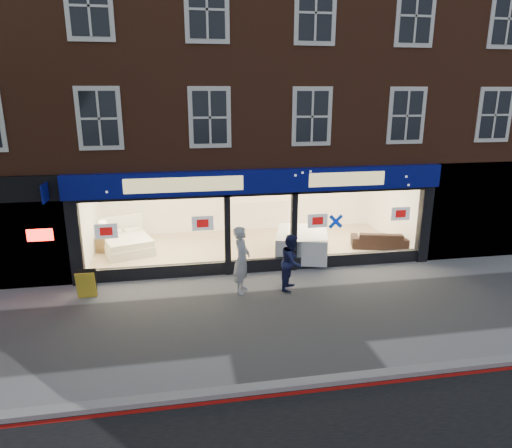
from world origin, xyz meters
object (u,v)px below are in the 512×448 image
object	(u,v)px
mattress_stack	(302,244)
a_board	(87,284)
display_bed	(127,243)
pedestrian_blue	(292,262)
pedestrian_grey	(242,260)
sofa	(380,239)

from	to	relation	value
mattress_stack	a_board	size ratio (longest dim) A/B	3.15
display_bed	pedestrian_blue	world-z (taller)	pedestrian_blue
a_board	pedestrian_grey	world-z (taller)	pedestrian_grey
a_board	pedestrian_blue	distance (m)	5.74
mattress_stack	pedestrian_blue	distance (m)	2.61
display_bed	mattress_stack	world-z (taller)	display_bed
mattress_stack	sofa	bearing A→B (deg)	6.34
sofa	a_board	bearing A→B (deg)	29.83
mattress_stack	pedestrian_grey	distance (m)	3.41
pedestrian_grey	pedestrian_blue	bearing A→B (deg)	-71.03
sofa	a_board	size ratio (longest dim) A/B	2.50
display_bed	pedestrian_grey	xyz separation A→B (m)	(3.52, -3.90, 0.56)
mattress_stack	a_board	world-z (taller)	mattress_stack
a_board	pedestrian_grey	size ratio (longest dim) A/B	0.41
mattress_stack	pedestrian_blue	world-z (taller)	pedestrian_blue
mattress_stack	a_board	distance (m)	6.99
mattress_stack	display_bed	bearing A→B (deg)	165.46
sofa	mattress_stack	bearing A→B (deg)	22.69
a_board	pedestrian_grey	xyz separation A→B (m)	(4.28, -0.37, 0.57)
display_bed	pedestrian_blue	xyz separation A→B (m)	(4.96, -3.94, 0.42)
pedestrian_grey	pedestrian_blue	size ratio (longest dim) A/B	1.18
a_board	pedestrian_blue	bearing A→B (deg)	-4.19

